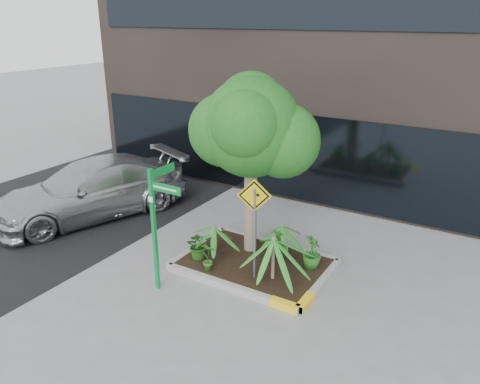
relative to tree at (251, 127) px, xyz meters
The scene contains 14 objects.
ground 3.20m from the tree, 76.14° to the right, with size 80.00×80.00×0.00m, color gray.
asphalt_road 7.06m from the tree, behind, with size 7.00×80.00×0.01m, color black.
planter 3.07m from the tree, 50.58° to the right, with size 3.35×2.36×0.15m.
tree is the anchor object (origin of this frame).
palm_front 2.48m from the tree, 40.64° to the right, with size 1.10×1.10×1.22m.
palm_left 2.45m from the tree, 134.61° to the right, with size 0.79×0.79×0.88m.
palm_back 2.36m from the tree, 12.82° to the left, with size 0.85×0.85×0.94m.
parked_car 5.52m from the tree, behind, with size 2.20×5.42×1.57m, color #ACABB0.
shrub_a 2.90m from the tree, 127.67° to the right, with size 0.59×0.59×0.66m, color #214E16.
shrub_b 3.03m from the tree, ahead, with size 0.41×0.41×0.73m, color #23631D.
shrub_c 2.95m from the tree, 101.78° to the right, with size 0.35×0.35×0.67m, color #2C651F.
shrub_d 2.71m from the tree, ahead, with size 0.37×0.37×0.67m, color #285C1A.
street_sign_post 2.82m from the tree, 111.09° to the right, with size 0.78×0.77×2.63m.
cattle_sign 1.98m from the tree, 57.15° to the right, with size 0.64×0.30×2.24m.
Camera 1 is at (4.75, -7.86, 5.38)m, focal length 35.00 mm.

